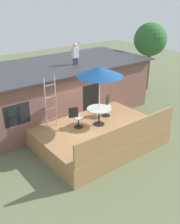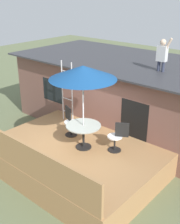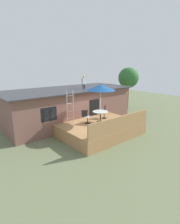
{
  "view_description": "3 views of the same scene",
  "coord_description": "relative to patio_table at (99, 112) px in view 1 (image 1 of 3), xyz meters",
  "views": [
    {
      "loc": [
        -6.34,
        -7.63,
        5.95
      ],
      "look_at": [
        -0.02,
        0.43,
        1.31
      ],
      "focal_mm": 41.92,
      "sensor_mm": 36.0,
      "label": 1
    },
    {
      "loc": [
        5.38,
        -5.63,
        5.28
      ],
      "look_at": [
        0.05,
        0.53,
        1.78
      ],
      "focal_mm": 46.63,
      "sensor_mm": 36.0,
      "label": 2
    },
    {
      "loc": [
        -7.61,
        -8.25,
        4.5
      ],
      "look_at": [
        -0.28,
        0.61,
        1.48
      ],
      "focal_mm": 28.22,
      "sensor_mm": 36.0,
      "label": 3
    }
  ],
  "objects": [
    {
      "name": "ground_plane",
      "position": [
        -0.19,
        -0.08,
        -1.39
      ],
      "size": [
        40.0,
        40.0,
        0.0
      ],
      "primitive_type": "plane",
      "color": "#66704C"
    },
    {
      "name": "step_ladder",
      "position": [
        -1.71,
        1.05,
        0.51
      ],
      "size": [
        0.52,
        0.04,
        2.2
      ],
      "color": "silver",
      "rests_on": "deck"
    },
    {
      "name": "deck",
      "position": [
        -0.19,
        -0.08,
        -0.99
      ],
      "size": [
        5.1,
        3.89,
        0.8
      ],
      "primitive_type": "cube",
      "color": "#A87A4C",
      "rests_on": "ground"
    },
    {
      "name": "house",
      "position": [
        -0.19,
        3.52,
        -0.01
      ],
      "size": [
        10.5,
        4.5,
        2.73
      ],
      "color": "brown",
      "rests_on": "ground"
    },
    {
      "name": "deck_railing",
      "position": [
        -0.19,
        -1.97,
        -0.14
      ],
      "size": [
        5.0,
        0.08,
        0.9
      ],
      "primitive_type": "cube",
      "color": "#A87A4C",
      "rests_on": "deck"
    },
    {
      "name": "backyard_tree",
      "position": [
        7.01,
        3.34,
        1.88
      ],
      "size": [
        2.09,
        2.09,
        4.35
      ],
      "color": "brown",
      "rests_on": "ground"
    },
    {
      "name": "patio_chair_left",
      "position": [
        -0.92,
        0.36,
        -0.13
      ],
      "size": [
        0.6,
        0.44,
        0.92
      ],
      "rotation": [
        0.0,
        0.0,
        -0.37
      ],
      "color": "black",
      "rests_on": "deck"
    },
    {
      "name": "patio_table",
      "position": [
        0.0,
        0.0,
        0.0
      ],
      "size": [
        1.04,
        1.04,
        0.74
      ],
      "color": "black",
      "rests_on": "deck"
    },
    {
      "name": "patio_chair_right",
      "position": [
        0.88,
        0.51,
        -0.13
      ],
      "size": [
        0.58,
        0.44,
        0.92
      ],
      "rotation": [
        0.0,
        0.0,
        -2.62
      ],
      "color": "black",
      "rests_on": "deck"
    },
    {
      "name": "person_figure",
      "position": [
        0.85,
        2.88,
        1.96
      ],
      "size": [
        0.47,
        0.2,
        1.11
      ],
      "color": "#33384C",
      "rests_on": "house"
    },
    {
      "name": "patio_umbrella",
      "position": [
        -0.0,
        -0.0,
        1.76
      ],
      "size": [
        1.9,
        1.9,
        2.54
      ],
      "color": "silver",
      "rests_on": "deck"
    }
  ]
}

